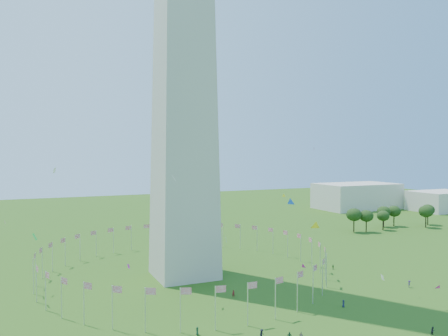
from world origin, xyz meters
The scene contains 6 objects.
flag_ring centered at (0.00, 50.00, 4.50)m, with size 80.24×80.24×9.00m.
gov_building_east_a centered at (150.00, 150.00, 8.00)m, with size 50.00×30.00×16.00m, color beige.
gov_building_east_b centered at (190.00, 120.00, 6.00)m, with size 35.00×25.00×12.00m, color beige.
crowd centered at (8.70, 0.11, 0.87)m, with size 97.21×59.08×1.92m.
kites_aloft centered at (12.72, 25.26, 20.19)m, with size 95.05×78.66×40.06m.
tree_line_east centered at (114.37, 85.08, 4.98)m, with size 53.75×15.93×10.64m.
Camera 1 is at (-40.49, -68.73, 35.58)m, focal length 35.00 mm.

